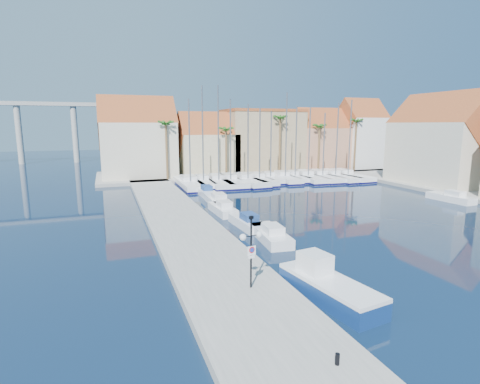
# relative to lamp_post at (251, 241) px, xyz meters

# --- Properties ---
(ground) EXTENTS (260.00, 260.00, 0.00)m
(ground) POSITION_rel_lamp_post_xyz_m (8.21, 0.73, -3.14)
(ground) COLOR black
(ground) RESTS_ON ground
(quay_west) EXTENTS (6.00, 77.00, 0.50)m
(quay_west) POSITION_rel_lamp_post_xyz_m (-0.79, 14.23, -2.89)
(quay_west) COLOR gray
(quay_west) RESTS_ON ground
(shore_north) EXTENTS (54.00, 16.00, 0.50)m
(shore_north) POSITION_rel_lamp_post_xyz_m (18.21, 48.73, -2.89)
(shore_north) COLOR gray
(shore_north) RESTS_ON ground
(lamp_post) EXTENTS (1.35, 0.54, 4.02)m
(lamp_post) POSITION_rel_lamp_post_xyz_m (0.00, 0.00, 0.00)
(lamp_post) COLOR black
(lamp_post) RESTS_ON quay_west
(bollard) EXTENTS (0.18, 0.18, 0.44)m
(bollard) POSITION_rel_lamp_post_xyz_m (0.58, -7.26, -2.42)
(bollard) COLOR black
(bollard) RESTS_ON quay_west
(fishing_boat) EXTENTS (3.05, 6.56, 2.21)m
(fishing_boat) POSITION_rel_lamp_post_xyz_m (3.75, -1.63, -2.40)
(fishing_boat) COLOR navy
(fishing_boat) RESTS_ON ground
(motorboat_west_0) EXTENTS (2.42, 6.06, 1.40)m
(motorboat_west_0) POSITION_rel_lamp_post_xyz_m (5.14, 8.76, -2.63)
(motorboat_west_0) COLOR white
(motorboat_west_0) RESTS_ON ground
(motorboat_west_1) EXTENTS (1.91, 5.36, 1.40)m
(motorboat_west_1) POSITION_rel_lamp_post_xyz_m (4.73, 13.01, -2.63)
(motorboat_west_1) COLOR white
(motorboat_west_1) RESTS_ON ground
(motorboat_west_2) EXTENTS (1.83, 5.36, 1.40)m
(motorboat_west_2) POSITION_rel_lamp_post_xyz_m (4.22, 18.89, -2.63)
(motorboat_west_2) COLOR white
(motorboat_west_2) RESTS_ON ground
(motorboat_west_3) EXTENTS (2.38, 6.42, 1.40)m
(motorboat_west_3) POSITION_rel_lamp_post_xyz_m (5.02, 23.50, -2.63)
(motorboat_west_3) COLOR white
(motorboat_west_3) RESTS_ON ground
(motorboat_west_4) EXTENTS (1.80, 5.41, 1.40)m
(motorboat_west_4) POSITION_rel_lamp_post_xyz_m (5.15, 29.52, -2.63)
(motorboat_west_4) COLOR white
(motorboat_west_4) RESTS_ON ground
(motorboat_east_1) EXTENTS (2.17, 5.76, 1.40)m
(motorboat_east_1) POSITION_rel_lamp_post_xyz_m (32.21, 15.54, -2.63)
(motorboat_east_1) COLOR white
(motorboat_east_1) RESTS_ON ground
(sailboat_0) EXTENTS (3.23, 11.81, 12.81)m
(sailboat_0) POSITION_rel_lamp_post_xyz_m (4.48, 36.49, -2.57)
(sailboat_0) COLOR white
(sailboat_0) RESTS_ON ground
(sailboat_1) EXTENTS (2.97, 9.51, 14.77)m
(sailboat_1) POSITION_rel_lamp_post_xyz_m (6.65, 37.10, -2.51)
(sailboat_1) COLOR white
(sailboat_1) RESTS_ON ground
(sailboat_2) EXTENTS (3.78, 11.40, 14.84)m
(sailboat_2) POSITION_rel_lamp_post_xyz_m (8.91, 36.64, -2.54)
(sailboat_2) COLOR white
(sailboat_2) RESTS_ON ground
(sailboat_3) EXTENTS (3.58, 11.69, 12.94)m
(sailboat_3) POSITION_rel_lamp_post_xyz_m (10.79, 36.70, -2.57)
(sailboat_3) COLOR white
(sailboat_3) RESTS_ON ground
(sailboat_4) EXTENTS (3.81, 11.81, 12.26)m
(sailboat_4) POSITION_rel_lamp_post_xyz_m (13.44, 36.42, -2.58)
(sailboat_4) COLOR white
(sailboat_4) RESTS_ON ground
(sailboat_5) EXTENTS (2.84, 10.48, 11.63)m
(sailboat_5) POSITION_rel_lamp_post_xyz_m (15.51, 36.58, -2.57)
(sailboat_5) COLOR white
(sailboat_5) RESTS_ON ground
(sailboat_6) EXTENTS (2.53, 8.25, 11.30)m
(sailboat_6) POSITION_rel_lamp_post_xyz_m (17.77, 37.19, -2.54)
(sailboat_6) COLOR white
(sailboat_6) RESTS_ON ground
(sailboat_7) EXTENTS (3.17, 9.95, 14.17)m
(sailboat_7) POSITION_rel_lamp_post_xyz_m (20.24, 36.91, -2.53)
(sailboat_7) COLOR white
(sailboat_7) RESTS_ON ground
(sailboat_8) EXTENTS (2.52, 8.57, 12.14)m
(sailboat_8) POSITION_rel_lamp_post_xyz_m (22.08, 37.02, -2.53)
(sailboat_8) COLOR white
(sailboat_8) RESTS_ON ground
(sailboat_9) EXTENTS (3.91, 11.77, 11.93)m
(sailboat_9) POSITION_rel_lamp_post_xyz_m (24.33, 36.73, -2.58)
(sailboat_9) COLOR white
(sailboat_9) RESTS_ON ground
(sailboat_10) EXTENTS (3.44, 11.53, 11.09)m
(sailboat_10) POSITION_rel_lamp_post_xyz_m (26.86, 36.41, -2.58)
(sailboat_10) COLOR white
(sailboat_10) RESTS_ON ground
(sailboat_11) EXTENTS (4.04, 12.08, 12.69)m
(sailboat_11) POSITION_rel_lamp_post_xyz_m (29.01, 36.03, -2.57)
(sailboat_11) COLOR white
(sailboat_11) RESTS_ON ground
(sailboat_12) EXTENTS (3.53, 12.00, 13.19)m
(sailboat_12) POSITION_rel_lamp_post_xyz_m (31.45, 35.93, -2.57)
(sailboat_12) COLOR white
(sailboat_12) RESTS_ON ground
(building_0) EXTENTS (12.30, 9.00, 13.50)m
(building_0) POSITION_rel_lamp_post_xyz_m (-1.79, 47.73, 3.39)
(building_0) COLOR beige
(building_0) RESTS_ON shore_north
(building_1) EXTENTS (10.30, 8.00, 11.00)m
(building_1) POSITION_rel_lamp_post_xyz_m (10.21, 47.73, 2.16)
(building_1) COLOR tan
(building_1) RESTS_ON shore_north
(building_2) EXTENTS (14.20, 10.20, 11.50)m
(building_2) POSITION_rel_lamp_post_xyz_m (21.21, 48.73, 3.12)
(building_2) COLOR tan
(building_2) RESTS_ON shore_north
(building_3) EXTENTS (10.30, 8.00, 12.00)m
(building_3) POSITION_rel_lamp_post_xyz_m (33.21, 47.73, 2.72)
(building_3) COLOR tan
(building_3) RESTS_ON shore_north
(building_4) EXTENTS (8.30, 8.00, 14.00)m
(building_4) POSITION_rel_lamp_post_xyz_m (42.21, 46.73, 3.83)
(building_4) COLOR white
(building_4) RESTS_ON shore_north
(building_6) EXTENTS (9.00, 14.30, 13.50)m
(building_6) POSITION_rel_lamp_post_xyz_m (40.21, 24.73, 3.38)
(building_6) COLOR beige
(building_6) RESTS_ON shore_east
(palm_0) EXTENTS (2.60, 2.60, 10.15)m
(palm_0) POSITION_rel_lamp_post_xyz_m (2.21, 42.73, 5.94)
(palm_0) COLOR brown
(palm_0) RESTS_ON shore_north
(palm_1) EXTENTS (2.60, 2.60, 9.15)m
(palm_1) POSITION_rel_lamp_post_xyz_m (12.21, 42.73, 5.00)
(palm_1) COLOR brown
(palm_1) RESTS_ON shore_north
(palm_2) EXTENTS (2.60, 2.60, 11.15)m
(palm_2) POSITION_rel_lamp_post_xyz_m (22.21, 42.73, 6.88)
(palm_2) COLOR brown
(palm_2) RESTS_ON shore_north
(palm_3) EXTENTS (2.60, 2.60, 9.65)m
(palm_3) POSITION_rel_lamp_post_xyz_m (30.21, 42.73, 5.47)
(palm_3) COLOR brown
(palm_3) RESTS_ON shore_north
(palm_4) EXTENTS (2.60, 2.60, 10.65)m
(palm_4) POSITION_rel_lamp_post_xyz_m (38.21, 42.73, 6.41)
(palm_4) COLOR brown
(palm_4) RESTS_ON shore_north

